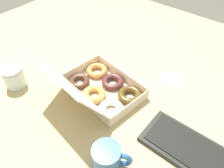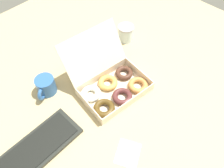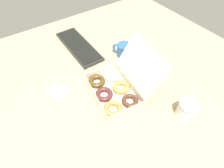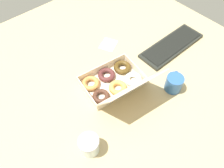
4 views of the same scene
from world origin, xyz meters
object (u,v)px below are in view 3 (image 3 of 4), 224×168
at_px(donut_box, 115,87).
at_px(glass_jar, 186,110).
at_px(coffee_mug, 123,50).
at_px(keyboard, 78,46).

xyz_separation_m(donut_box, glass_jar, (0.31, 0.19, 0.01)).
relative_size(donut_box, coffee_mug, 3.10).
height_order(donut_box, glass_jar, donut_box).
height_order(keyboard, coffee_mug, coffee_mug).
distance_m(donut_box, coffee_mug, 0.30).
relative_size(donut_box, glass_jar, 4.01).
height_order(donut_box, keyboard, donut_box).
bearing_deg(glass_jar, keyboard, -166.95).
bearing_deg(keyboard, donut_box, -1.50).
bearing_deg(coffee_mug, glass_jar, -2.59).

